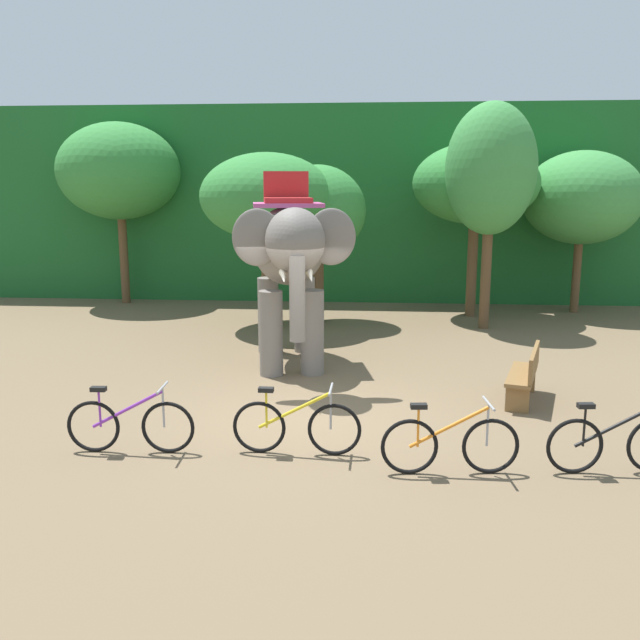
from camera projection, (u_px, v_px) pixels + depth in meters
ground_plane at (305, 414)px, 10.55m from camera, size 80.00×80.00×0.00m
foliage_hedge at (344, 203)px, 23.05m from camera, size 36.00×6.00×5.85m
tree_center_right at (119, 172)px, 19.83m from camera, size 3.55×3.55×5.32m
tree_center at (267, 198)px, 16.55m from camera, size 3.27×3.27×4.30m
tree_right at (318, 212)px, 17.07m from camera, size 2.44×2.44×4.02m
tree_left at (476, 184)px, 17.80m from camera, size 3.31×3.31×4.62m
tree_far_left at (491, 170)px, 16.16m from camera, size 2.17×2.17×5.46m
tree_center_left at (582, 198)px, 18.44m from camera, size 3.19×3.19×4.44m
elephant at (289, 255)px, 12.89m from camera, size 2.33×4.24×3.78m
bike_purple at (130, 425)px, 8.96m from camera, size 1.71×0.52×0.92m
bike_yellow at (296, 426)px, 8.91m from camera, size 1.71×0.52×0.92m
bike_orange at (450, 444)px, 8.29m from camera, size 1.71×0.52×0.92m
bike_black at (615, 443)px, 8.32m from camera, size 1.71×0.52×0.92m
wooden_bench at (526, 373)px, 11.07m from camera, size 0.83×1.55×0.89m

